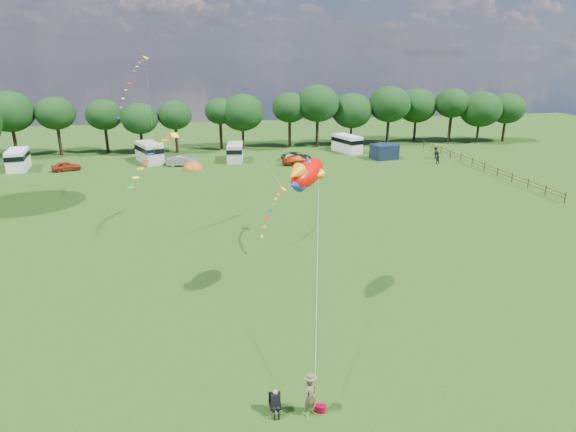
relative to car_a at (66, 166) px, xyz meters
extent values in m
plane|color=black|center=(23.60, -44.07, -0.63)|extent=(180.00, 180.00, 0.00)
cylinder|color=black|center=(-9.60, 11.30, 1.47)|extent=(0.49, 0.49, 4.21)
ellipsoid|color=black|center=(-9.60, 11.30, 6.24)|extent=(7.11, 7.11, 6.05)
cylinder|color=black|center=(-3.31, 11.63, 1.49)|extent=(0.49, 0.49, 4.25)
ellipsoid|color=black|center=(-3.31, 11.63, 5.82)|extent=(5.86, 5.86, 4.98)
cylinder|color=black|center=(3.57, 12.25, 1.32)|extent=(0.47, 0.47, 3.90)
ellipsoid|color=black|center=(3.57, 12.25, 5.36)|extent=(5.58, 5.58, 4.74)
cylinder|color=black|center=(9.24, 9.20, 1.14)|extent=(0.44, 0.44, 3.56)
ellipsoid|color=black|center=(9.24, 9.20, 5.01)|extent=(5.56, 5.56, 4.73)
cylinder|color=black|center=(14.50, 10.16, 1.34)|extent=(0.47, 0.47, 3.95)
ellipsoid|color=black|center=(14.50, 10.16, 5.32)|extent=(5.33, 5.33, 4.53)
cylinder|color=black|center=(21.68, 11.96, 1.53)|extent=(0.50, 0.50, 4.33)
ellipsoid|color=black|center=(21.68, 11.96, 5.56)|extent=(4.95, 4.95, 4.21)
cylinder|color=black|center=(25.30, 11.50, 1.02)|extent=(0.43, 0.43, 3.31)
ellipsoid|color=black|center=(25.30, 11.50, 5.32)|extent=(7.03, 7.03, 5.98)
cylinder|color=black|center=(33.25, 11.73, 1.55)|extent=(0.50, 0.50, 4.36)
ellipsoid|color=black|center=(33.25, 11.73, 5.92)|extent=(5.84, 5.84, 4.97)
cylinder|color=black|center=(37.85, 10.85, 1.64)|extent=(0.51, 0.51, 4.55)
ellipsoid|color=black|center=(37.85, 10.85, 6.60)|extent=(7.15, 7.15, 6.08)
cylinder|color=black|center=(44.08, 11.56, 0.97)|extent=(0.42, 0.42, 3.21)
ellipsoid|color=black|center=(44.08, 11.56, 5.16)|extent=(6.90, 6.90, 5.86)
cylinder|color=black|center=(50.58, 10.90, 1.45)|extent=(0.48, 0.48, 4.17)
ellipsoid|color=black|center=(50.58, 10.90, 6.22)|extent=(7.16, 7.16, 6.09)
cylinder|color=black|center=(56.57, 12.82, 1.20)|extent=(0.45, 0.45, 3.66)
ellipsoid|color=black|center=(56.57, 12.82, 5.67)|extent=(7.05, 7.05, 5.99)
cylinder|color=black|center=(62.01, 10.30, 1.69)|extent=(0.52, 0.52, 4.65)
ellipsoid|color=black|center=(62.01, 10.30, 6.25)|extent=(5.96, 5.96, 5.06)
cylinder|color=black|center=(66.75, 8.97, 0.96)|extent=(0.42, 0.42, 3.19)
ellipsoid|color=black|center=(66.75, 8.97, 5.26)|extent=(7.23, 7.23, 6.14)
cylinder|color=black|center=(72.15, 9.37, 1.13)|extent=(0.44, 0.44, 3.52)
ellipsoid|color=black|center=(72.15, 9.37, 5.22)|extent=(6.22, 6.22, 5.28)
cylinder|color=#472D19|center=(55.60, -26.07, -0.03)|extent=(0.12, 0.12, 1.20)
cylinder|color=#472D19|center=(55.60, -23.07, -0.03)|extent=(0.12, 0.12, 1.20)
cylinder|color=#472D19|center=(55.60, -24.57, 0.32)|extent=(0.08, 3.00, 0.08)
cylinder|color=#472D19|center=(55.60, -24.57, -0.08)|extent=(0.08, 3.00, 0.08)
cylinder|color=#472D19|center=(55.60, -20.07, -0.03)|extent=(0.12, 0.12, 1.20)
cylinder|color=#472D19|center=(55.60, -21.57, 0.32)|extent=(0.08, 3.00, 0.08)
cylinder|color=#472D19|center=(55.60, -21.57, -0.08)|extent=(0.08, 3.00, 0.08)
cylinder|color=#472D19|center=(55.60, -17.07, -0.03)|extent=(0.12, 0.12, 1.20)
cylinder|color=#472D19|center=(55.60, -18.57, 0.32)|extent=(0.08, 3.00, 0.08)
cylinder|color=#472D19|center=(55.60, -18.57, -0.08)|extent=(0.08, 3.00, 0.08)
cylinder|color=#472D19|center=(55.60, -14.07, -0.03)|extent=(0.12, 0.12, 1.20)
cylinder|color=#472D19|center=(55.60, -15.57, 0.32)|extent=(0.08, 3.00, 0.08)
cylinder|color=#472D19|center=(55.60, -15.57, -0.08)|extent=(0.08, 3.00, 0.08)
cylinder|color=#472D19|center=(55.60, -11.07, -0.03)|extent=(0.12, 0.12, 1.20)
cylinder|color=#472D19|center=(55.60, -12.57, 0.32)|extent=(0.08, 3.00, 0.08)
cylinder|color=#472D19|center=(55.60, -12.57, -0.08)|extent=(0.08, 3.00, 0.08)
cylinder|color=#472D19|center=(55.60, -8.07, -0.03)|extent=(0.12, 0.12, 1.20)
cylinder|color=#472D19|center=(55.60, -9.57, 0.32)|extent=(0.08, 3.00, 0.08)
cylinder|color=#472D19|center=(55.60, -9.57, -0.08)|extent=(0.08, 3.00, 0.08)
cylinder|color=#472D19|center=(55.60, -5.07, -0.03)|extent=(0.12, 0.12, 1.20)
cylinder|color=#472D19|center=(55.60, -6.57, 0.32)|extent=(0.08, 3.00, 0.08)
cylinder|color=#472D19|center=(55.60, -6.57, -0.08)|extent=(0.08, 3.00, 0.08)
cylinder|color=#472D19|center=(55.60, -2.07, -0.03)|extent=(0.12, 0.12, 1.20)
cylinder|color=#472D19|center=(55.60, -3.57, 0.32)|extent=(0.08, 3.00, 0.08)
cylinder|color=#472D19|center=(55.60, -3.57, -0.08)|extent=(0.08, 3.00, 0.08)
cylinder|color=#472D19|center=(55.60, 0.93, -0.03)|extent=(0.12, 0.12, 1.20)
cylinder|color=#472D19|center=(55.60, -0.57, 0.32)|extent=(0.08, 3.00, 0.08)
cylinder|color=#472D19|center=(55.60, -0.57, -0.08)|extent=(0.08, 3.00, 0.08)
cylinder|color=#472D19|center=(55.60, 3.93, -0.03)|extent=(0.12, 0.12, 1.20)
cylinder|color=#472D19|center=(55.60, 2.43, 0.32)|extent=(0.08, 3.00, 0.08)
cylinder|color=#472D19|center=(55.60, 2.43, -0.08)|extent=(0.08, 3.00, 0.08)
cylinder|color=#472D19|center=(55.60, 6.93, -0.03)|extent=(0.12, 0.12, 1.20)
cylinder|color=#472D19|center=(55.60, 5.43, 0.32)|extent=(0.08, 3.00, 0.08)
cylinder|color=#472D19|center=(55.60, 5.43, -0.08)|extent=(0.08, 3.00, 0.08)
imported|color=maroon|center=(0.00, 0.00, 0.00)|extent=(4.08, 2.58, 1.27)
imported|color=gray|center=(15.45, 0.13, 0.09)|extent=(4.19, 1.86, 1.44)
imported|color=#A42E0C|center=(31.65, -2.14, 0.03)|extent=(4.70, 2.70, 1.33)
imported|color=black|center=(31.99, 0.23, -0.01)|extent=(5.01, 3.62, 1.25)
cube|color=white|center=(-6.59, 2.22, 0.72)|extent=(3.04, 5.70, 2.71)
cube|color=black|center=(-6.59, 2.22, 1.28)|extent=(3.10, 5.81, 0.64)
cylinder|color=black|center=(-6.35, 0.53, -0.25)|extent=(0.80, 0.38, 0.76)
cylinder|color=black|center=(-6.83, 3.91, -0.25)|extent=(0.80, 0.38, 0.76)
cube|color=#B9B9BB|center=(10.75, 3.35, 0.81)|extent=(4.47, 6.28, 2.89)
cube|color=black|center=(10.75, 3.35, 1.40)|extent=(4.56, 6.40, 0.68)
cylinder|color=black|center=(11.44, 1.66, -0.23)|extent=(0.87, 0.59, 0.81)
cylinder|color=black|center=(10.06, 5.03, -0.23)|extent=(0.87, 0.59, 0.81)
cube|color=silver|center=(23.09, 1.92, 0.64)|extent=(2.86, 5.36, 2.56)
cube|color=black|center=(23.09, 1.92, 1.16)|extent=(2.92, 5.47, 0.61)
cylinder|color=black|center=(22.87, 0.33, -0.27)|extent=(0.75, 0.36, 0.72)
cylinder|color=black|center=(23.31, 3.52, -0.27)|extent=(0.75, 0.36, 0.72)
cube|color=white|center=(41.39, 5.27, 0.72)|extent=(3.90, 5.88, 2.71)
cube|color=black|center=(41.39, 5.27, 1.27)|extent=(3.98, 5.99, 0.64)
cylinder|color=black|center=(41.93, 3.65, -0.25)|extent=(0.81, 0.51, 0.76)
cylinder|color=black|center=(40.86, 6.89, -0.25)|extent=(0.81, 0.51, 0.76)
ellipsoid|color=#C05A13|center=(16.85, -2.35, -0.61)|extent=(2.61, 3.00, 2.14)
cylinder|color=#C05A13|center=(16.85, -2.35, -0.59)|extent=(2.74, 2.74, 0.08)
ellipsoid|color=slate|center=(31.11, 0.48, -0.61)|extent=(2.85, 3.28, 2.23)
cylinder|color=slate|center=(31.11, 0.48, -0.59)|extent=(3.00, 3.00, 0.08)
cube|color=#121C30|center=(45.27, -0.92, 0.46)|extent=(3.95, 3.42, 2.19)
imported|color=brown|center=(21.55, -51.59, 0.33)|extent=(0.84, 0.77, 1.93)
cylinder|color=#99999E|center=(19.82, -51.51, -0.40)|extent=(0.02, 0.02, 0.46)
cylinder|color=#99999E|center=(20.26, -51.51, -0.40)|extent=(0.02, 0.02, 0.46)
cylinder|color=#99999E|center=(19.82, -51.07, -0.40)|extent=(0.02, 0.02, 0.46)
cylinder|color=#99999E|center=(20.26, -51.07, -0.40)|extent=(0.02, 0.02, 0.46)
cube|color=black|center=(20.04, -51.29, -0.17)|extent=(0.56, 0.54, 0.05)
cube|color=black|center=(20.04, -51.05, 0.12)|extent=(0.52, 0.09, 0.55)
cube|color=black|center=(20.04, -51.25, 0.15)|extent=(0.40, 0.27, 0.58)
sphere|color=tan|center=(20.04, -51.27, 0.55)|extent=(0.22, 0.22, 0.22)
cube|color=#AA0024|center=(22.04, -51.48, -0.47)|extent=(0.54, 0.47, 0.33)
ellipsoid|color=#E40800|center=(23.73, -41.35, 7.77)|extent=(3.34, 3.59, 2.07)
ellipsoid|color=yellow|center=(23.73, -41.35, 7.61)|extent=(2.08, 2.24, 1.13)
cone|color=orange|center=(22.72, -42.54, 8.10)|extent=(1.51, 1.55, 1.09)
cone|color=#1A309E|center=(22.72, -42.54, 7.45)|extent=(1.51, 1.55, 1.09)
cone|color=#1A309E|center=(23.80, -41.27, 8.44)|extent=(1.19, 1.17, 0.92)
sphere|color=white|center=(24.25, -40.16, 7.97)|extent=(0.34, 0.34, 0.34)
sphere|color=black|center=(24.27, -40.06, 7.97)|extent=(0.17, 0.17, 0.17)
cube|color=#FFFA27|center=(12.85, -14.07, 14.11)|extent=(0.61, 0.65, 0.32)
cube|color=red|center=(12.58, -14.56, 13.89)|extent=(0.37, 0.51, 0.09)
cube|color=orange|center=(12.31, -15.06, 13.62)|extent=(0.36, 0.51, 0.10)
cube|color=yellow|center=(12.04, -15.55, 13.28)|extent=(0.36, 0.51, 0.11)
cube|color=#198C1E|center=(11.77, -16.05, 12.85)|extent=(0.36, 0.51, 0.12)
cube|color=#0C1EB2|center=(11.50, -16.54, 12.35)|extent=(0.35, 0.51, 0.12)
cube|color=red|center=(11.23, -17.04, 11.76)|extent=(0.35, 0.50, 0.13)
cube|color=orange|center=(10.96, -17.53, 11.10)|extent=(0.35, 0.50, 0.14)
cube|color=yellow|center=(10.69, -18.03, 10.35)|extent=(0.34, 0.50, 0.14)
cube|color=#198C1E|center=(10.42, -18.52, 9.53)|extent=(0.34, 0.50, 0.15)
cube|color=#0C1EB2|center=(10.15, -19.02, 8.62)|extent=(0.33, 0.50, 0.16)
cube|color=#FFF91A|center=(15.58, -24.54, 7.64)|extent=(0.76, 0.71, 0.38)
cube|color=red|center=(15.18, -24.99, 7.54)|extent=(0.61, 0.41, 0.11)
cube|color=orange|center=(14.77, -25.44, 7.39)|extent=(0.61, 0.41, 0.12)
cube|color=yellow|center=(14.37, -25.89, 7.16)|extent=(0.61, 0.41, 0.13)
cube|color=#198C1E|center=(13.96, -26.34, 6.85)|extent=(0.60, 0.40, 0.14)
cube|color=#0C1EB2|center=(13.56, -26.79, 6.46)|extent=(0.60, 0.40, 0.15)
cube|color=red|center=(13.15, -27.24, 6.00)|extent=(0.60, 0.39, 0.15)
cube|color=orange|center=(12.75, -27.69, 5.45)|extent=(0.60, 0.39, 0.16)
cube|color=yellow|center=(12.34, -28.14, 4.82)|extent=(0.60, 0.38, 0.17)
cube|color=#198C1E|center=(11.94, -28.59, 4.11)|extent=(0.59, 0.38, 0.18)
cube|color=#F5FF0D|center=(24.48, -29.41, 3.55)|extent=(0.64, 0.69, 0.34)
cube|color=red|center=(24.17, -29.95, 3.48)|extent=(0.37, 0.54, 0.10)
cube|color=orange|center=(23.85, -30.49, 3.37)|extent=(0.37, 0.54, 0.10)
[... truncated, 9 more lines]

